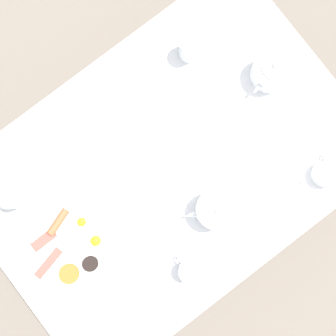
{
  "coord_description": "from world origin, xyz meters",
  "views": [
    {
      "loc": [
        -0.09,
        0.07,
        2.21
      ],
      "look_at": [
        0.0,
        0.0,
        0.79
      ],
      "focal_mm": 50.0,
      "sensor_mm": 36.0,
      "label": 1
    }
  ],
  "objects": [
    {
      "name": "knife_by_plate",
      "position": [
        0.06,
        0.07,
        0.78
      ],
      "size": [
        0.18,
        0.12,
        0.0
      ],
      "rotation": [
        0.0,
        0.0,
        2.11
      ],
      "color": "silver",
      "rests_on": "table"
    },
    {
      "name": "fork_by_plate",
      "position": [
        -0.06,
        -0.23,
        0.78
      ],
      "size": [
        0.17,
        0.02,
        0.0
      ],
      "rotation": [
        0.0,
        0.0,
        1.59
      ],
      "color": "silver",
      "rests_on": "table"
    },
    {
      "name": "teapot_far",
      "position": [
        -0.19,
        -0.04,
        0.82
      ],
      "size": [
        0.12,
        0.19,
        0.12
      ],
      "rotation": [
        0.0,
        0.0,
        1.14
      ],
      "color": "white",
      "rests_on": "table"
    },
    {
      "name": "water_glass_tall",
      "position": [
        0.21,
        0.42,
        0.82
      ],
      "size": [
        0.07,
        0.07,
        0.09
      ],
      "color": "white",
      "rests_on": "table"
    },
    {
      "name": "table",
      "position": [
        0.0,
        0.0,
        0.69
      ],
      "size": [
        0.82,
        1.17,
        0.77
      ],
      "color": "silver",
      "rests_on": "ground_plane"
    },
    {
      "name": "breakfast_plate",
      "position": [
        -0.01,
        0.38,
        0.78
      ],
      "size": [
        0.31,
        0.31,
        0.04
      ],
      "color": "white",
      "rests_on": "table"
    },
    {
      "name": "creamer_jug",
      "position": [
        -0.28,
        0.14,
        0.81
      ],
      "size": [
        0.09,
        0.06,
        0.07
      ],
      "color": "white",
      "rests_on": "table"
    },
    {
      "name": "teacup_with_saucer_left",
      "position": [
        -0.3,
        -0.37,
        0.8
      ],
      "size": [
        0.15,
        0.15,
        0.06
      ],
      "color": "white",
      "rests_on": "table"
    },
    {
      "name": "water_glass_short",
      "position": [
        0.25,
        -0.27,
        0.83
      ],
      "size": [
        0.07,
        0.07,
        0.11
      ],
      "color": "white",
      "rests_on": "table"
    },
    {
      "name": "teapot_near",
      "position": [
        0.04,
        -0.43,
        0.82
      ],
      "size": [
        0.12,
        0.2,
        0.12
      ],
      "rotation": [
        0.0,
        0.0,
        1.81
      ],
      "color": "white",
      "rests_on": "table"
    },
    {
      "name": "ground_plane",
      "position": [
        0.0,
        0.0,
        0.0
      ],
      "size": [
        8.0,
        8.0,
        0.0
      ],
      "primitive_type": "plane",
      "color": "#70665B"
    }
  ]
}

